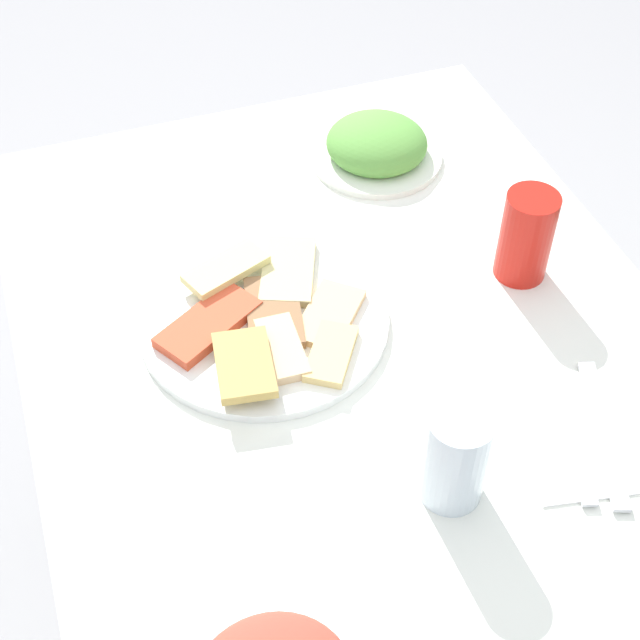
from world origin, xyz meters
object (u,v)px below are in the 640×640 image
Objects in this scene: pide_platter at (265,319)px; soda_can at (526,236)px; paper_napkin at (588,439)px; dining_table at (356,398)px; salad_plate_greens at (376,146)px; fork at (574,441)px; drinking_glass at (456,457)px; spoon at (603,432)px.

soda_can is (0.02, 0.33, 0.05)m from pide_platter.
dining_table is at bearing -138.34° from paper_napkin.
salad_plate_greens is at bearing -176.78° from paper_napkin.
pide_platter reaches higher than fork.
fork is at bearing 38.80° from dining_table.
spoon is at bearing 92.68° from drinking_glass.
dining_table is 5.31× the size of spoon.
paper_napkin is at bearing 45.12° from pide_platter.
soda_can reaches higher than dining_table.
drinking_glass reaches higher than dining_table.
fork is (0.26, -0.07, -0.06)m from soda_can.
drinking_glass is at bearing -39.53° from soda_can.
fork and spoon have the same top height.
dining_table is at bearing -175.35° from drinking_glass.
soda_can is 1.02× the size of drinking_glass.
spoon is (0.00, 0.04, 0.00)m from fork.
drinking_glass is at bearing -68.59° from fork.
drinking_glass reaches higher than pide_platter.
soda_can reaches higher than fork.
fork is at bearing 43.22° from pide_platter.
soda_can is at bearing 16.64° from salad_plate_greens.
drinking_glass reaches higher than salad_plate_greens.
pide_platter is at bearing -93.08° from soda_can.
paper_napkin is at bearing -11.67° from soda_can.
soda_can is (-0.05, 0.24, 0.16)m from dining_table.
soda_can is 0.62× the size of spoon.
fork is at bearing -90.00° from paper_napkin.
pide_platter is 0.34m from soda_can.
spoon is (-0.01, 0.19, -0.05)m from drinking_glass.
dining_table is 0.29m from fork.
salad_plate_greens is at bearing -160.57° from fork.
spoon is at bearing 44.29° from dining_table.
dining_table is at bearing -115.70° from spoon.
fork reaches higher than paper_napkin.
drinking_glass is 0.16m from fork.
drinking_glass is (0.55, -0.14, 0.04)m from salad_plate_greens.
salad_plate_greens is 0.55m from spoon.
soda_can is at bearing -167.83° from spoon.
salad_plate_greens reaches higher than spoon.
pide_platter reaches higher than paper_napkin.
soda_can is at bearing 168.33° from paper_napkin.
drinking_glass is 0.74× the size of fork.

